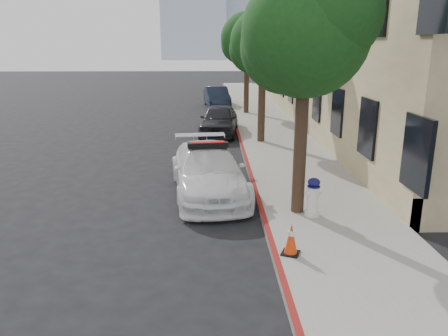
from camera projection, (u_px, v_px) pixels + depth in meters
name	position (u px, v px, depth m)	size (l,w,h in m)	color
ground	(182.00, 191.00, 12.40)	(120.00, 120.00, 0.00)	black
sidewalk	(266.00, 126.00, 22.09)	(3.20, 50.00, 0.15)	gray
curb_strip	(236.00, 126.00, 22.05)	(0.12, 50.00, 0.15)	maroon
building	(352.00, 28.00, 25.72)	(8.00, 36.00, 10.00)	tan
tree_near	(307.00, 32.00, 9.38)	(2.92, 2.82, 5.62)	black
tree_mid	(264.00, 41.00, 17.11)	(2.77, 2.64, 5.43)	black
tree_far	(248.00, 38.00, 24.74)	(3.10, 3.00, 5.81)	black
police_car	(208.00, 171.00, 12.00)	(2.43, 4.80, 1.49)	white
parked_car_mid	(219.00, 120.00, 20.14)	(1.61, 4.00, 1.36)	black
parked_car_far	(217.00, 97.00, 29.12)	(1.42, 4.06, 1.34)	black
fire_hydrant	(313.00, 197.00, 10.12)	(0.39, 0.35, 0.91)	silver
traffic_cone	(291.00, 239.00, 8.27)	(0.43, 0.43, 0.62)	black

